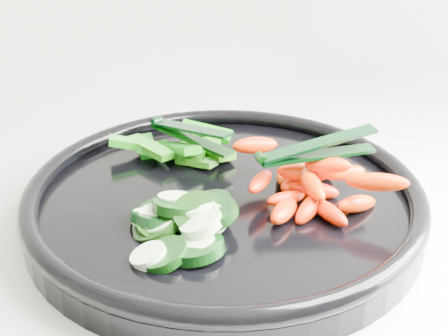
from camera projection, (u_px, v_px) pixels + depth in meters
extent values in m
cylinder|color=black|center=(224.00, 208.00, 0.59)|extent=(0.46, 0.46, 0.02)
torus|color=black|center=(224.00, 191.00, 0.58)|extent=(0.47, 0.47, 0.02)
cylinder|color=black|center=(163.00, 255.00, 0.50)|extent=(0.05, 0.05, 0.03)
cylinder|color=#D6F4C3|center=(149.00, 256.00, 0.49)|extent=(0.04, 0.04, 0.02)
cylinder|color=black|center=(155.00, 219.00, 0.54)|extent=(0.06, 0.06, 0.03)
cylinder|color=beige|center=(149.00, 221.00, 0.54)|extent=(0.04, 0.04, 0.02)
cylinder|color=black|center=(157.00, 226.00, 0.53)|extent=(0.04, 0.04, 0.02)
cylinder|color=#DDF1C1|center=(158.00, 222.00, 0.54)|extent=(0.04, 0.04, 0.02)
cylinder|color=black|center=(195.00, 249.00, 0.50)|extent=(0.06, 0.06, 0.02)
cylinder|color=beige|center=(195.00, 245.00, 0.51)|extent=(0.04, 0.04, 0.02)
cylinder|color=black|center=(162.00, 207.00, 0.56)|extent=(0.05, 0.05, 0.02)
cylinder|color=beige|center=(173.00, 211.00, 0.55)|extent=(0.04, 0.04, 0.02)
cylinder|color=black|center=(158.00, 215.00, 0.55)|extent=(0.06, 0.06, 0.01)
cylinder|color=beige|center=(159.00, 215.00, 0.55)|extent=(0.04, 0.04, 0.01)
cylinder|color=black|center=(156.00, 226.00, 0.53)|extent=(0.05, 0.05, 0.03)
cylinder|color=beige|center=(161.00, 225.00, 0.53)|extent=(0.04, 0.04, 0.02)
cylinder|color=black|center=(212.00, 215.00, 0.53)|extent=(0.06, 0.06, 0.03)
cylinder|color=beige|center=(201.00, 223.00, 0.52)|extent=(0.05, 0.05, 0.03)
cylinder|color=black|center=(179.00, 206.00, 0.54)|extent=(0.06, 0.06, 0.02)
cylinder|color=beige|center=(175.00, 199.00, 0.55)|extent=(0.04, 0.04, 0.02)
cylinder|color=black|center=(199.00, 215.00, 0.53)|extent=(0.06, 0.06, 0.03)
cylinder|color=beige|center=(210.00, 220.00, 0.52)|extent=(0.03, 0.03, 0.02)
cylinder|color=black|center=(206.00, 207.00, 0.54)|extent=(0.06, 0.06, 0.02)
cylinder|color=#E4F8C6|center=(197.00, 210.00, 0.54)|extent=(0.05, 0.05, 0.02)
ellipsoid|color=#FF1200|center=(310.00, 207.00, 0.55)|extent=(0.05, 0.04, 0.03)
ellipsoid|color=red|center=(286.00, 198.00, 0.57)|extent=(0.04, 0.03, 0.02)
ellipsoid|color=#ED3800|center=(330.00, 213.00, 0.54)|extent=(0.03, 0.05, 0.02)
ellipsoid|color=#FC4700|center=(283.00, 177.00, 0.60)|extent=(0.03, 0.05, 0.02)
ellipsoid|color=#E75A00|center=(357.00, 204.00, 0.56)|extent=(0.05, 0.03, 0.03)
ellipsoid|color=#EB1A00|center=(293.00, 184.00, 0.59)|extent=(0.04, 0.04, 0.02)
ellipsoid|color=#ED0F00|center=(284.00, 211.00, 0.55)|extent=(0.05, 0.05, 0.03)
ellipsoid|color=#FF2300|center=(314.00, 190.00, 0.58)|extent=(0.05, 0.03, 0.03)
ellipsoid|color=#ED3C00|center=(324.00, 166.00, 0.62)|extent=(0.02, 0.04, 0.02)
ellipsoid|color=#FF5E00|center=(307.00, 166.00, 0.62)|extent=(0.03, 0.04, 0.02)
ellipsoid|color=#ED2900|center=(260.00, 182.00, 0.57)|extent=(0.04, 0.05, 0.02)
ellipsoid|color=#E20D00|center=(323.00, 160.00, 0.60)|extent=(0.04, 0.05, 0.03)
ellipsoid|color=#F45800|center=(301.00, 167.00, 0.59)|extent=(0.04, 0.04, 0.02)
ellipsoid|color=#EB4600|center=(311.00, 184.00, 0.56)|extent=(0.02, 0.05, 0.02)
ellipsoid|color=#E22F00|center=(303.00, 173.00, 0.58)|extent=(0.05, 0.02, 0.03)
ellipsoid|color=#FB5C00|center=(342.00, 172.00, 0.58)|extent=(0.05, 0.02, 0.02)
ellipsoid|color=#EF6100|center=(329.00, 164.00, 0.57)|extent=(0.04, 0.04, 0.02)
ellipsoid|color=#E52F00|center=(255.00, 145.00, 0.60)|extent=(0.05, 0.02, 0.02)
ellipsoid|color=#FE3500|center=(328.00, 165.00, 0.56)|extent=(0.05, 0.03, 0.02)
ellipsoid|color=#EC3700|center=(377.00, 182.00, 0.54)|extent=(0.06, 0.04, 0.02)
cube|color=#23730B|center=(198.00, 154.00, 0.66)|extent=(0.04, 0.06, 0.02)
cube|color=#0A7011|center=(192.00, 152.00, 0.66)|extent=(0.05, 0.05, 0.03)
cube|color=#24690A|center=(214.00, 152.00, 0.66)|extent=(0.04, 0.06, 0.02)
cube|color=#186D0A|center=(196.00, 161.00, 0.64)|extent=(0.04, 0.04, 0.01)
cube|color=#18720A|center=(193.00, 147.00, 0.67)|extent=(0.06, 0.03, 0.02)
cube|color=#0A690D|center=(146.00, 146.00, 0.67)|extent=(0.02, 0.05, 0.01)
cube|color=#12740B|center=(157.00, 148.00, 0.67)|extent=(0.05, 0.06, 0.03)
cube|color=#14720A|center=(180.00, 148.00, 0.65)|extent=(0.04, 0.06, 0.03)
cube|color=#146A0A|center=(134.00, 144.00, 0.66)|extent=(0.05, 0.02, 0.02)
cube|color=#1E6F0A|center=(150.00, 147.00, 0.65)|extent=(0.05, 0.06, 0.01)
cube|color=#14750B|center=(206.00, 131.00, 0.68)|extent=(0.06, 0.04, 0.02)
cylinder|color=black|center=(261.00, 158.00, 0.55)|extent=(0.01, 0.01, 0.01)
cube|color=black|center=(318.00, 155.00, 0.57)|extent=(0.11, 0.02, 0.00)
cube|color=black|center=(319.00, 144.00, 0.56)|extent=(0.11, 0.02, 0.02)
cylinder|color=black|center=(157.00, 120.00, 0.69)|extent=(0.01, 0.01, 0.01)
cube|color=black|center=(191.00, 139.00, 0.65)|extent=(0.07, 0.10, 0.00)
cube|color=black|center=(191.00, 129.00, 0.65)|extent=(0.07, 0.10, 0.02)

